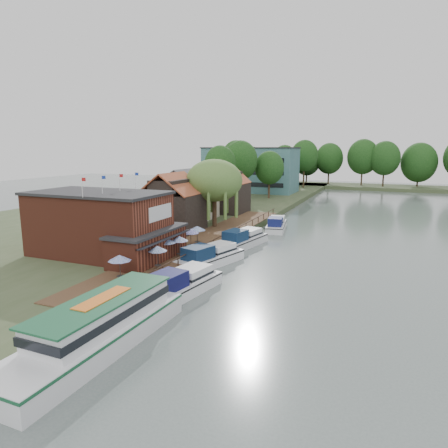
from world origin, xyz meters
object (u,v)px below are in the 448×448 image
at_px(swan, 142,302).
at_px(cruiser_0, 182,281).
at_px(umbrella_3, 179,247).
at_px(cruiser_2, 243,237).
at_px(cottage_b, 186,194).
at_px(umbrella_1, 158,257).
at_px(pub, 113,225).
at_px(umbrella_0, 120,267).
at_px(tour_boat, 96,325).
at_px(umbrella_4, 191,238).
at_px(cottage_c, 227,190).
at_px(cottage_a, 173,202).
at_px(umbrella_2, 166,249).
at_px(umbrella_5, 197,235).
at_px(hotel_block, 251,169).
at_px(cruiser_3, 276,223).
at_px(willow, 214,193).
at_px(cruiser_1, 210,254).

bearing_deg(swan, cruiser_0, 59.63).
height_order(umbrella_3, cruiser_2, umbrella_3).
bearing_deg(cottage_b, umbrella_1, -67.79).
xyz_separation_m(pub, cruiser_2, (10.47, 13.69, -3.39)).
bearing_deg(umbrella_0, cruiser_2, 77.44).
bearing_deg(tour_boat, umbrella_4, 102.59).
height_order(pub, cottage_c, cottage_c).
distance_m(cottage_a, cottage_b, 10.44).
bearing_deg(umbrella_2, umbrella_4, 87.87).
relative_size(pub, umbrella_4, 8.42).
height_order(umbrella_0, tour_boat, umbrella_0).
bearing_deg(pub, umbrella_1, -19.22).
bearing_deg(umbrella_0, umbrella_5, 88.25).
bearing_deg(cottage_b, hotel_block, 94.97).
height_order(pub, cruiser_2, pub).
distance_m(cruiser_2, cruiser_3, 12.49).
relative_size(willow, umbrella_1, 4.39).
bearing_deg(cottage_c, umbrella_3, -77.39).
bearing_deg(cruiser_2, umbrella_4, -108.95).
relative_size(umbrella_2, umbrella_4, 1.00).
distance_m(tour_boat, swan, 7.91).
relative_size(hotel_block, umbrella_5, 10.69).
height_order(willow, cruiser_1, willow).
bearing_deg(cottage_b, umbrella_2, -67.14).
bearing_deg(umbrella_1, umbrella_0, -107.32).
height_order(pub, umbrella_5, pub).
bearing_deg(cottage_c, cottage_a, -93.01).
height_order(hotel_block, cruiser_3, hotel_block).
height_order(cruiser_2, cruiser_3, cruiser_2).
relative_size(umbrella_1, cruiser_2, 0.23).
bearing_deg(willow, cruiser_0, -72.52).
distance_m(umbrella_0, umbrella_5, 15.03).
xyz_separation_m(pub, umbrella_4, (6.38, 6.39, -2.36)).
relative_size(willow, umbrella_4, 4.39).
bearing_deg(pub, umbrella_5, 52.18).
bearing_deg(cruiser_2, swan, -82.13).
bearing_deg(tour_boat, cottage_c, 103.23).
bearing_deg(willow, cruiser_2, -42.14).
height_order(cottage_a, cruiser_1, cottage_a).
distance_m(umbrella_0, umbrella_3, 9.14).
relative_size(umbrella_0, cruiser_2, 0.23).
distance_m(umbrella_2, tour_boat, 17.96).
relative_size(umbrella_2, cruiser_2, 0.23).
height_order(cottage_a, umbrella_4, cottage_a).
xyz_separation_m(cottage_a, umbrella_1, (8.24, -17.52, -2.96)).
bearing_deg(tour_boat, umbrella_3, 103.01).
height_order(willow, swan, willow).
bearing_deg(cruiser_3, cruiser_0, -99.98).
bearing_deg(umbrella_1, hotel_block, 101.71).
height_order(cottage_c, umbrella_5, cottage_c).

